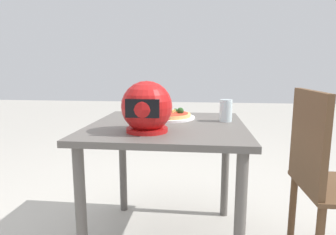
{
  "coord_description": "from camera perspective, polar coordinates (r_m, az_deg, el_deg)",
  "views": [
    {
      "loc": [
        -0.17,
        1.51,
        1.0
      ],
      "look_at": [
        0.0,
        -0.09,
        0.72
      ],
      "focal_mm": 30.71,
      "sensor_mm": 36.0,
      "label": 1
    }
  ],
  "objects": [
    {
      "name": "motorcycle_helmet",
      "position": [
        1.35,
        -4.23,
        1.93
      ],
      "size": [
        0.24,
        0.24,
        0.24
      ],
      "color": "#B21414",
      "rests_on": "dining_table"
    },
    {
      "name": "pizza",
      "position": [
        1.73,
        0.1,
        0.69
      ],
      "size": [
        0.26,
        0.26,
        0.05
      ],
      "color": "tan",
      "rests_on": "pizza_plate"
    },
    {
      "name": "chair_side",
      "position": [
        1.57,
        28.9,
        -9.81
      ],
      "size": [
        0.41,
        0.41,
        0.9
      ],
      "color": "brown",
      "rests_on": "ground"
    },
    {
      "name": "dining_table",
      "position": [
        1.57,
        -0.17,
        -4.88
      ],
      "size": [
        0.82,
        0.84,
        0.7
      ],
      "color": "#5B5651",
      "rests_on": "ground"
    },
    {
      "name": "pizza_plate",
      "position": [
        1.72,
        0.15,
        0.03
      ],
      "size": [
        0.31,
        0.31,
        0.01
      ],
      "primitive_type": "cylinder",
      "color": "white",
      "rests_on": "dining_table"
    },
    {
      "name": "drinking_glass",
      "position": [
        1.65,
        11.41,
        1.36
      ],
      "size": [
        0.07,
        0.07,
        0.12
      ],
      "primitive_type": "cylinder",
      "color": "silver",
      "rests_on": "dining_table"
    }
  ]
}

